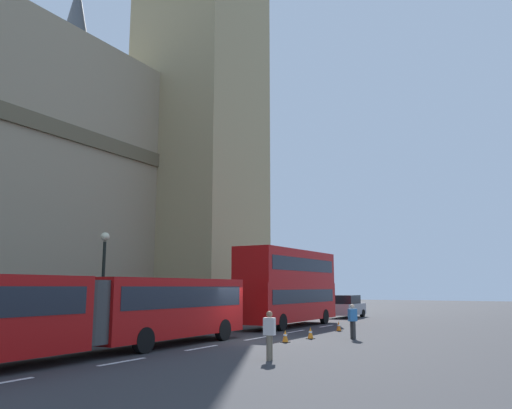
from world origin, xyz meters
TOP-DOWN VIEW (x-y plane):
  - ground_plane at (0.00, 0.00)m, footprint 160.00×160.00m
  - lane_centre_marking at (-1.21, 0.00)m, footprint 25.20×0.16m
  - articulated_bus at (-8.36, 1.99)m, footprint 18.76×2.54m
  - double_decker_bus at (8.83, 2.00)m, footprint 10.24×2.54m
  - sedan_lead at (20.03, 2.02)m, footprint 4.40×1.86m
  - traffic_cone_west at (0.13, -2.10)m, footprint 0.36×0.36m
  - traffic_cone_middle at (2.22, -2.45)m, footprint 0.36×0.36m
  - traffic_cone_east at (7.10, -2.07)m, footprint 0.36×0.36m
  - street_lamp at (-3.01, 6.50)m, footprint 0.44×0.44m
  - pedestrian_near_cones at (-5.33, -4.22)m, footprint 0.36×0.44m
  - pedestrian_by_kerb at (3.13, -4.32)m, footprint 0.46×0.43m

SIDE VIEW (x-z plane):
  - ground_plane at x=0.00m, z-range 0.00..0.00m
  - lane_centre_marking at x=-1.21m, z-range 0.00..0.01m
  - traffic_cone_west at x=0.13m, z-range -0.01..0.57m
  - traffic_cone_middle at x=2.22m, z-range -0.01..0.57m
  - traffic_cone_east at x=7.10m, z-range -0.01..0.57m
  - pedestrian_near_cones at x=-5.33m, z-range 0.07..1.76m
  - pedestrian_by_kerb at x=3.13m, z-range 0.07..1.76m
  - sedan_lead at x=20.03m, z-range -0.01..1.84m
  - articulated_bus at x=-8.36m, z-range 0.30..3.20m
  - double_decker_bus at x=8.83m, z-range 0.26..5.16m
  - street_lamp at x=-3.01m, z-range 0.42..5.69m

